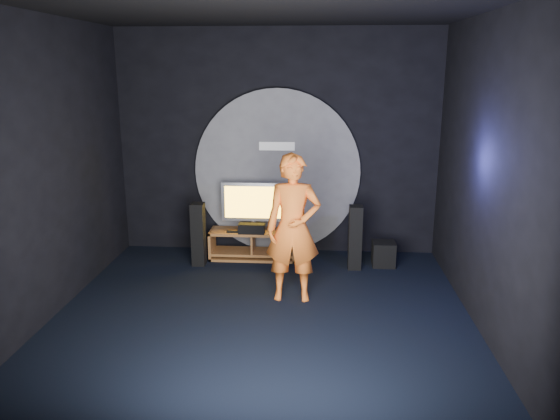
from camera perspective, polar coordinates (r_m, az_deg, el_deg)
The scene contains 15 objects.
floor at distance 6.69m, azimuth -1.89°, elevation -11.02°, with size 5.00×5.00×0.00m, color black.
back_wall at distance 8.60m, azimuth -0.27°, elevation 6.99°, with size 5.00×0.04×3.50m, color black.
front_wall at distance 3.73m, azimuth -6.05°, elevation -3.33°, with size 5.00×0.04×3.50m, color black.
left_wall at distance 6.86m, azimuth -23.31°, elevation 3.84°, with size 0.04×5.00×3.50m, color black.
right_wall at distance 6.38m, azimuth 20.95°, elevation 3.32°, with size 0.04×5.00×3.50m, color black.
ceiling at distance 6.06m, azimuth -2.19°, elevation 20.41°, with size 5.00×5.00×0.01m, color black.
wall_disc_panel at distance 8.61m, azimuth -0.29°, elevation 3.98°, with size 2.60×0.11×2.60m.
media_console at distance 8.54m, azimuth -2.78°, elevation -3.80°, with size 1.33×0.45×0.45m.
tv at distance 8.42m, azimuth -2.83°, elevation 0.62°, with size 0.98×0.22×0.74m.
center_speaker at distance 8.31m, azimuth -2.98°, elevation -1.95°, with size 0.40×0.15×0.15m, color black.
remote at distance 8.39m, azimuth -4.99°, elevation -2.28°, with size 0.18×0.05×0.02m, color black.
tower_speaker_left at distance 8.26m, azimuth -8.52°, elevation -2.53°, with size 0.19×0.21×0.96m, color black.
tower_speaker_right at distance 8.09m, azimuth 7.86°, elevation -2.87°, with size 0.19×0.21×0.96m, color black.
subwoofer at distance 8.38m, azimuth 10.76°, elevation -4.51°, with size 0.33×0.33×0.37m, color black.
player at distance 6.85m, azimuth 1.39°, elevation -1.91°, with size 0.69×0.45×1.89m, color orange.
Camera 1 is at (0.64, -5.99, 2.90)m, focal length 35.00 mm.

